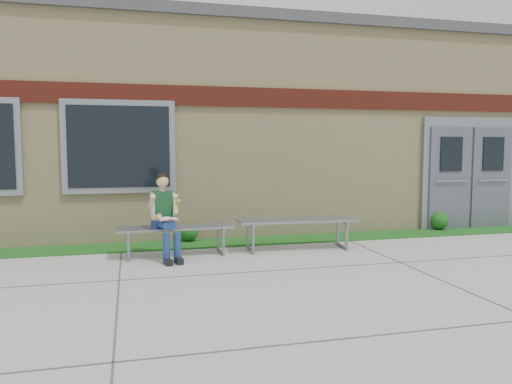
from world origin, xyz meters
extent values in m
plane|color=#9E9E99|center=(0.00, 0.00, 0.00)|extent=(80.00, 80.00, 0.00)
cube|color=#154F15|center=(0.00, 2.60, 0.01)|extent=(16.00, 0.80, 0.02)
cube|color=beige|center=(0.00, 6.00, 2.00)|extent=(16.00, 6.00, 4.00)
cube|color=#3F3F42|center=(0.00, 6.00, 4.10)|extent=(16.20, 6.20, 0.20)
cube|color=maroon|center=(0.00, 2.97, 2.60)|extent=(16.00, 0.06, 0.35)
cube|color=gray|center=(-3.00, 2.96, 1.70)|extent=(1.90, 0.08, 1.60)
cube|color=black|center=(-3.00, 2.92, 1.70)|extent=(1.70, 0.04, 1.40)
cube|color=gray|center=(4.00, 2.96, 1.15)|extent=(2.20, 0.08, 2.30)
cube|color=#4F545F|center=(3.50, 2.91, 1.05)|extent=(0.92, 0.06, 2.10)
cube|color=#4F545F|center=(4.50, 2.91, 1.05)|extent=(0.92, 0.06, 2.10)
cube|color=gray|center=(-2.16, 1.78, 0.45)|extent=(1.81, 0.55, 0.03)
cube|color=gray|center=(-2.88, 1.78, 0.20)|extent=(0.06, 0.50, 0.41)
cube|color=gray|center=(-1.45, 1.78, 0.20)|extent=(0.06, 0.50, 0.41)
cube|color=gray|center=(-0.16, 1.78, 0.49)|extent=(1.99, 0.65, 0.04)
cube|color=gray|center=(-0.95, 1.78, 0.22)|extent=(0.08, 0.55, 0.45)
cube|color=gray|center=(0.62, 1.78, 0.22)|extent=(0.08, 0.55, 0.45)
cube|color=navy|center=(-2.37, 1.73, 0.54)|extent=(0.34, 0.27, 0.14)
cube|color=#0E3419|center=(-2.36, 1.71, 0.82)|extent=(0.32, 0.23, 0.42)
sphere|color=tan|center=(-2.36, 1.70, 1.18)|extent=(0.22, 0.22, 0.19)
sphere|color=black|center=(-2.36, 1.72, 1.20)|extent=(0.23, 0.23, 0.20)
cylinder|color=navy|center=(-2.40, 1.48, 0.56)|extent=(0.20, 0.40, 0.14)
cylinder|color=navy|center=(-2.24, 1.51, 0.56)|extent=(0.20, 0.40, 0.14)
cylinder|color=navy|center=(-2.34, 1.27, 0.23)|extent=(0.11, 0.11, 0.45)
cylinder|color=navy|center=(-2.18, 1.30, 0.23)|extent=(0.11, 0.11, 0.45)
cube|color=black|center=(-2.33, 1.21, 0.05)|extent=(0.13, 0.25, 0.09)
cube|color=black|center=(-2.17, 1.24, 0.05)|extent=(0.13, 0.25, 0.09)
cylinder|color=tan|center=(-2.52, 1.63, 0.87)|extent=(0.12, 0.21, 0.24)
cylinder|color=tan|center=(-2.18, 1.69, 0.87)|extent=(0.12, 0.21, 0.24)
cube|color=white|center=(-2.30, 1.39, 0.65)|extent=(0.31, 0.25, 0.01)
cube|color=#DB5256|center=(-2.30, 1.39, 0.64)|extent=(0.31, 0.26, 0.01)
sphere|color=#61B22F|center=(-2.13, 1.57, 0.88)|extent=(0.08, 0.08, 0.08)
sphere|color=#154F15|center=(-1.84, 2.85, 0.18)|extent=(0.33, 0.33, 0.33)
sphere|color=#154F15|center=(3.26, 2.85, 0.20)|extent=(0.36, 0.36, 0.36)
camera|label=1|loc=(-2.84, -5.97, 1.72)|focal=35.00mm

